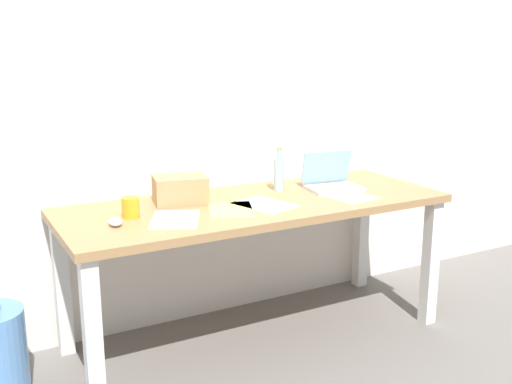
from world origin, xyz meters
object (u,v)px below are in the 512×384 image
Objects in this scene: desk at (256,219)px; coffee_mug at (131,207)px; laptop_right at (332,181)px; computer_mouse at (115,222)px; beer_bottle at (279,174)px; cardboard_box at (180,190)px.

coffee_mug is at bearing 177.99° from desk.
laptop_right is at bearing 1.32° from coffee_mug.
laptop_right reaches higher than computer_mouse.
laptop_right is at bearing 5.58° from desk.
laptop_right reaches higher than coffee_mug.
coffee_mug is (-0.86, -0.12, -0.05)m from beer_bottle.
coffee_mug is at bearing 49.66° from computer_mouse.
laptop_right reaches higher than cardboard_box.
computer_mouse is 1.05× the size of coffee_mug.
computer_mouse is at bearing -174.68° from laptop_right.
coffee_mug is at bearing -178.68° from laptop_right.
computer_mouse is (-0.96, -0.21, -0.08)m from beer_bottle.
cardboard_box reaches higher than computer_mouse.
beer_bottle is at bearing 33.33° from desk.
desk is 0.41m from cardboard_box.
laptop_right is 1.14m from coffee_mug.
beer_bottle is (-0.28, 0.10, 0.05)m from laptop_right.
desk is 7.62× the size of cardboard_box.
cardboard_box is 0.33m from coffee_mug.
cardboard_box is at bearing 36.89° from computer_mouse.
desk is 0.75m from computer_mouse.
computer_mouse is 0.39× the size of cardboard_box.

